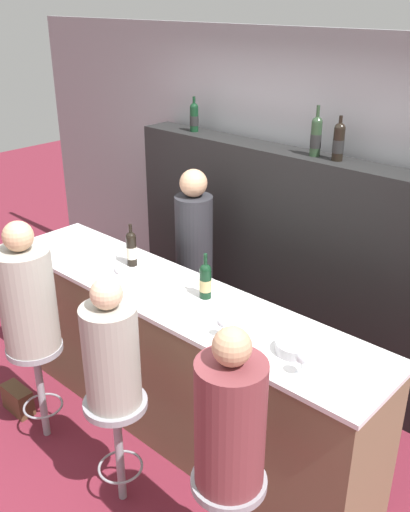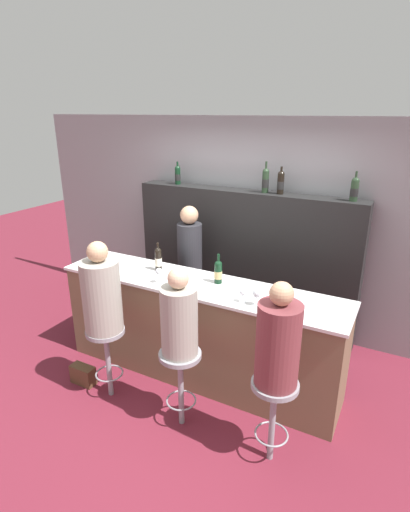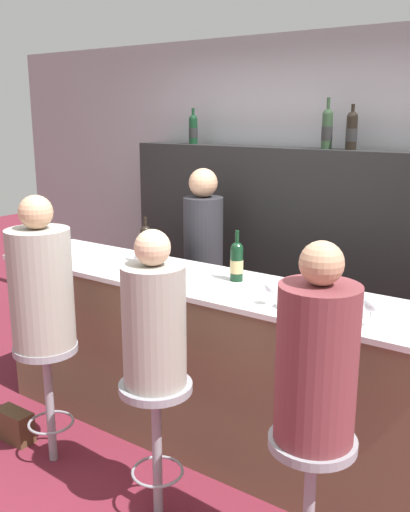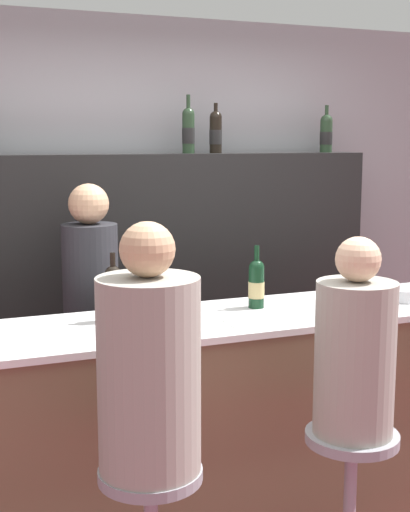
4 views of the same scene
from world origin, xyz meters
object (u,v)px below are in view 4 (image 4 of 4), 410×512
(wine_bottle_backbar_2, at_px, (216,132))
(wine_glass_1, at_px, (356,294))
(bar_stool_middle, at_px, (351,472))
(wine_bottle_counter_1, at_px, (256,283))
(wine_glass_0, at_px, (175,305))
(bartender, at_px, (92,347))
(wine_bottle_counter_0, at_px, (113,293))
(metal_bowl, at_px, (403,294))
(wine_glass_2, at_px, (380,288))
(guest_seated_middle, at_px, (355,351))
(wine_bottle_backbar_3, at_px, (326,133))
(guest_seated_left, at_px, (149,366))
(wine_bottle_backbar_1, at_px, (188,130))

(wine_bottle_backbar_2, height_order, wine_glass_1, wine_bottle_backbar_2)
(bar_stool_middle, bearing_deg, wine_bottle_counter_1, 92.52)
(wine_bottle_counter_1, bearing_deg, wine_glass_0, -151.63)
(wine_glass_0, relative_size, bar_stool_middle, 0.21)
(wine_glass_1, xyz_separation_m, bartender, (-1.04, 0.87, -0.38))
(wine_bottle_counter_0, xyz_separation_m, metal_bowl, (1.46, -0.12, -0.10))
(wine_bottle_counter_0, height_order, metal_bowl, wine_bottle_counter_0)
(metal_bowl, bearing_deg, bar_stool_middle, -137.40)
(wine_glass_2, height_order, guest_seated_middle, guest_seated_middle)
(wine_glass_2, distance_m, bar_stool_middle, 0.92)
(wine_bottle_counter_0, bearing_deg, wine_bottle_counter_1, 0.00)
(bar_stool_middle, bearing_deg, guest_seated_middle, 0.00)
(wine_glass_2, bearing_deg, guest_seated_middle, -132.69)
(wine_bottle_backbar_2, height_order, wine_bottle_backbar_3, same)
(wine_bottle_backbar_3, height_order, metal_bowl, wine_bottle_backbar_3)
(wine_glass_1, bearing_deg, wine_bottle_counter_0, 165.74)
(wine_bottle_counter_1, height_order, metal_bowl, wine_bottle_counter_1)
(wine_bottle_counter_1, height_order, wine_glass_2, wine_bottle_counter_1)
(wine_glass_2, relative_size, guest_seated_left, 0.18)
(wine_bottle_backbar_1, bearing_deg, wine_bottle_backbar_2, 0.00)
(bar_stool_middle, bearing_deg, bartender, 116.84)
(wine_bottle_counter_0, relative_size, wine_bottle_backbar_1, 0.88)
(guest_seated_left, bearing_deg, wine_bottle_backbar_3, 45.92)
(wine_bottle_backbar_1, xyz_separation_m, wine_glass_2, (0.45, -1.34, -0.74))
(guest_seated_left, bearing_deg, bartender, 85.17)
(wine_glass_2, bearing_deg, wine_glass_0, 180.00)
(wine_bottle_backbar_2, distance_m, guest_seated_left, 2.27)
(wine_glass_0, relative_size, wine_glass_2, 1.01)
(wine_glass_0, bearing_deg, wine_bottle_backbar_1, 67.25)
(wine_bottle_counter_1, xyz_separation_m, bar_stool_middle, (0.03, -0.79, -0.61))
(wine_glass_0, xyz_separation_m, guest_seated_left, (-0.28, -0.51, -0.07))
(wine_bottle_counter_0, distance_m, wine_bottle_backbar_3, 2.14)
(wine_bottle_counter_1, relative_size, wine_bottle_backbar_1, 0.86)
(guest_seated_middle, bearing_deg, bartender, 116.84)
(bartender, bearing_deg, metal_bowl, -26.74)
(wine_glass_0, bearing_deg, wine_bottle_backbar_3, 41.44)
(wine_glass_2, bearing_deg, metal_bowl, 31.34)
(wine_glass_2, xyz_separation_m, metal_bowl, (0.25, 0.15, -0.08))
(wine_bottle_counter_0, xyz_separation_m, bartender, (0.03, 0.60, -0.42))
(wine_bottle_counter_1, bearing_deg, bar_stool_middle, -87.48)
(wine_bottle_counter_0, relative_size, metal_bowl, 1.42)
(wine_bottle_counter_0, bearing_deg, wine_glass_1, -14.26)
(wine_bottle_counter_1, height_order, wine_glass_1, wine_bottle_counter_1)
(wine_bottle_counter_0, xyz_separation_m, bar_stool_middle, (0.73, -0.79, -0.62))
(bar_stool_middle, relative_size, guest_seated_middle, 0.96)
(wine_bottle_counter_1, relative_size, wine_glass_2, 1.92)
(guest_seated_left, bearing_deg, wine_bottle_counter_1, 45.14)
(wine_bottle_backbar_3, height_order, wine_glass_1, wine_bottle_backbar_3)
(wine_glass_1, bearing_deg, wine_glass_2, 0.00)
(wine_bottle_backbar_1, bearing_deg, bar_stool_middle, -90.68)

